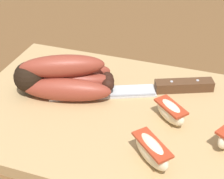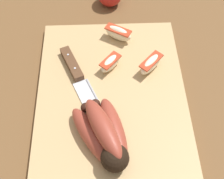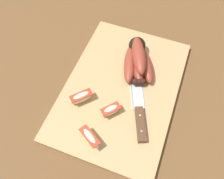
# 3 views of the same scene
# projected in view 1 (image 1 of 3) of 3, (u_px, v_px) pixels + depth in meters

# --- Properties ---
(ground_plane) EXTENTS (6.00, 6.00, 0.00)m
(ground_plane) POSITION_uv_depth(u_px,v_px,m) (110.00, 118.00, 0.57)
(ground_plane) COLOR brown
(cutting_board) EXTENTS (0.47, 0.33, 0.02)m
(cutting_board) POSITION_uv_depth(u_px,v_px,m) (113.00, 115.00, 0.56)
(cutting_board) COLOR tan
(cutting_board) RESTS_ON ground_plane
(banana_bunch) EXTENTS (0.17, 0.13, 0.07)m
(banana_bunch) POSITION_uv_depth(u_px,v_px,m) (62.00, 78.00, 0.58)
(banana_bunch) COLOR black
(banana_bunch) RESTS_ON cutting_board
(chefs_knife) EXTENTS (0.27, 0.14, 0.02)m
(chefs_knife) POSITION_uv_depth(u_px,v_px,m) (156.00, 88.00, 0.59)
(chefs_knife) COLOR silver
(chefs_knife) RESTS_ON cutting_board
(apple_wedge_middle) EXTENTS (0.07, 0.06, 0.04)m
(apple_wedge_middle) POSITION_uv_depth(u_px,v_px,m) (152.00, 150.00, 0.45)
(apple_wedge_middle) COLOR #F4E5C1
(apple_wedge_middle) RESTS_ON cutting_board
(apple_wedge_far) EXTENTS (0.06, 0.06, 0.03)m
(apple_wedge_far) POSITION_uv_depth(u_px,v_px,m) (170.00, 112.00, 0.52)
(apple_wedge_far) COLOR #F4E5C1
(apple_wedge_far) RESTS_ON cutting_board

